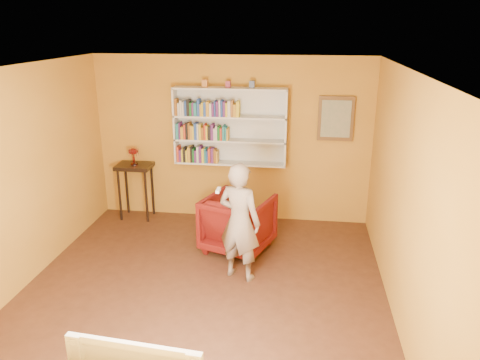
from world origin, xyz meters
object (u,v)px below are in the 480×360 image
object	(u,v)px
console_table	(135,174)
person	(240,222)
ruby_lustre	(133,153)
bookshelf	(231,126)
armchair	(238,223)

from	to	relation	value
console_table	person	xyz separation A→B (m)	(2.00, -1.74, 0.00)
ruby_lustre	person	xyz separation A→B (m)	(2.00, -1.74, -0.36)
ruby_lustre	person	distance (m)	2.68
bookshelf	ruby_lustre	distance (m)	1.67
bookshelf	armchair	size ratio (longest dim) A/B	1.98
armchair	console_table	bearing A→B (deg)	-8.08
ruby_lustre	armchair	bearing A→B (deg)	-26.98
bookshelf	ruby_lustre	xyz separation A→B (m)	(-1.60, -0.16, -0.46)
bookshelf	person	bearing A→B (deg)	-78.04
console_table	armchair	distance (m)	2.13
console_table	ruby_lustre	world-z (taller)	ruby_lustre
person	bookshelf	bearing A→B (deg)	-57.69
console_table	ruby_lustre	bearing A→B (deg)	-45.00
armchair	person	size ratio (longest dim) A/B	0.58
console_table	bookshelf	bearing A→B (deg)	5.70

